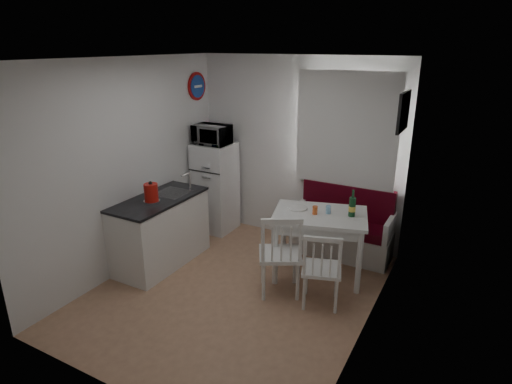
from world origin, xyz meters
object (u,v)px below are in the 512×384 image
at_px(kitchen_counter, 161,230).
at_px(bench, 342,233).
at_px(microwave, 212,135).
at_px(wine_bottle, 352,203).
at_px(fridge, 215,187).
at_px(chair_left, 276,247).
at_px(kettle, 151,193).
at_px(chair_right, 319,263).
at_px(dining_table, 320,221).

height_order(kitchen_counter, bench, kitchen_counter).
distance_m(microwave, wine_bottle, 2.33).
xyz_separation_m(bench, fridge, (-1.97, -0.11, 0.36)).
bearing_deg(wine_bottle, chair_left, -127.82).
xyz_separation_m(fridge, microwave, (0.00, -0.05, 0.82)).
xyz_separation_m(bench, kettle, (-1.94, -1.53, 0.72)).
xyz_separation_m(chair_right, microwave, (-2.13, 1.19, 0.94)).
xyz_separation_m(chair_left, chair_right, (0.50, 0.01, -0.07)).
height_order(kitchen_counter, wine_bottle, kitchen_counter).
distance_m(bench, wine_bottle, 0.93).
bearing_deg(dining_table, bench, 67.03).
height_order(kitchen_counter, kettle, kettle).
bearing_deg(chair_left, kettle, 157.06).
relative_size(kitchen_counter, microwave, 2.58).
distance_m(bench, microwave, 2.30).
height_order(microwave, wine_bottle, microwave).
bearing_deg(chair_right, wine_bottle, 64.57).
xyz_separation_m(chair_left, fridge, (-1.63, 1.25, 0.06)).
relative_size(microwave, wine_bottle, 1.57).
xyz_separation_m(kettle, wine_bottle, (2.20, 0.94, -0.05)).
distance_m(chair_left, kettle, 1.67).
relative_size(microwave, kettle, 1.91).
bearing_deg(wine_bottle, chair_right, -97.48).
height_order(chair_left, kettle, kettle).
bearing_deg(chair_right, chair_left, 163.38).
bearing_deg(bench, chair_right, -82.90).
bearing_deg(chair_right, kitchen_counter, 162.22).
bearing_deg(dining_table, kettle, -171.73).
relative_size(kitchen_counter, dining_table, 1.04).
bearing_deg(kettle, bench, 38.30).
bearing_deg(fridge, chair_left, -37.40).
relative_size(chair_right, microwave, 1.01).
relative_size(bench, kettle, 4.92).
height_order(fridge, microwave, microwave).
bearing_deg(wine_bottle, microwave, 169.19).
height_order(chair_left, wine_bottle, wine_bottle).
distance_m(bench, chair_left, 1.43).
bearing_deg(chair_right, dining_table, 92.76).
height_order(dining_table, wine_bottle, wine_bottle).
relative_size(bench, microwave, 2.58).
bearing_deg(fridge, bench, 3.22).
relative_size(dining_table, chair_left, 1.98).
bearing_deg(kettle, dining_table, 24.43).
relative_size(bench, chair_right, 2.54).
bearing_deg(chair_left, microwave, 114.76).
height_order(kitchen_counter, dining_table, kitchen_counter).
bearing_deg(bench, wine_bottle, -65.47).
xyz_separation_m(chair_left, wine_bottle, (0.60, 0.77, 0.37)).
distance_m(bench, chair_right, 1.38).
height_order(chair_right, fridge, fridge).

